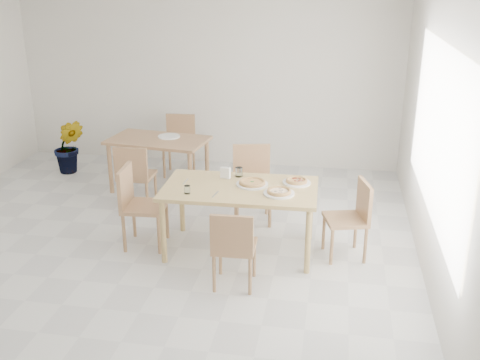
% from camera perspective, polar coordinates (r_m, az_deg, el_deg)
% --- Properties ---
extents(room, '(7.28, 7.00, 7.00)m').
position_cam_1_polar(room, '(5.56, 19.50, 4.58)').
color(room, silver).
rests_on(room, ground).
extents(main_table, '(1.67, 0.98, 0.75)m').
position_cam_1_polar(main_table, '(6.02, -0.00, -1.37)').
color(main_table, tan).
rests_on(main_table, ground).
extents(chair_south, '(0.42, 0.42, 0.82)m').
position_cam_1_polar(chair_south, '(5.37, -0.68, -6.55)').
color(chair_south, '#AD8056').
rests_on(chair_south, ground).
extents(chair_north, '(0.55, 0.55, 0.93)m').
position_cam_1_polar(chair_north, '(6.88, 1.23, 0.24)').
color(chair_north, '#AD8056').
rests_on(chair_north, ground).
extents(chair_west, '(0.49, 0.49, 0.92)m').
position_cam_1_polar(chair_west, '(6.30, -10.44, -2.09)').
color(chair_west, '#AD8056').
rests_on(chair_west, ground).
extents(chair_east, '(0.52, 0.52, 0.85)m').
position_cam_1_polar(chair_east, '(6.08, 11.42, -3.40)').
color(chair_east, '#AD8056').
rests_on(chair_east, ground).
extents(plate_margherita, '(0.34, 0.34, 0.02)m').
position_cam_1_polar(plate_margherita, '(6.04, 1.24, -0.43)').
color(plate_margherita, white).
rests_on(plate_margherita, main_table).
extents(plate_mushroom, '(0.32, 0.32, 0.02)m').
position_cam_1_polar(plate_mushroom, '(5.81, 3.98, -1.35)').
color(plate_mushroom, white).
rests_on(plate_mushroom, main_table).
extents(plate_pepperoni, '(0.30, 0.30, 0.02)m').
position_cam_1_polar(plate_pepperoni, '(6.12, 5.76, -0.26)').
color(plate_pepperoni, white).
rests_on(plate_pepperoni, main_table).
extents(pizza_margherita, '(0.33, 0.33, 0.03)m').
position_cam_1_polar(pizza_margherita, '(6.03, 1.25, -0.23)').
color(pizza_margherita, '#EABB6E').
rests_on(pizza_margherita, plate_margherita).
extents(pizza_mushroom, '(0.26, 0.26, 0.03)m').
position_cam_1_polar(pizza_mushroom, '(5.80, 3.98, -1.14)').
color(pizza_mushroom, '#EABB6E').
rests_on(pizza_mushroom, plate_mushroom).
extents(pizza_pepperoni, '(0.31, 0.31, 0.03)m').
position_cam_1_polar(pizza_pepperoni, '(6.11, 5.77, -0.06)').
color(pizza_pepperoni, '#EABB6E').
rests_on(pizza_pepperoni, plate_pepperoni).
extents(tumbler_a, '(0.08, 0.08, 0.11)m').
position_cam_1_polar(tumbler_a, '(6.28, -0.10, 0.82)').
color(tumbler_a, white).
rests_on(tumbler_a, main_table).
extents(tumbler_b, '(0.06, 0.06, 0.08)m').
position_cam_1_polar(tumbler_b, '(5.83, -5.39, -0.97)').
color(tumbler_b, white).
rests_on(tumbler_b, main_table).
extents(napkin_holder, '(0.13, 0.08, 0.13)m').
position_cam_1_polar(napkin_holder, '(6.21, -1.48, 0.68)').
color(napkin_holder, silver).
rests_on(napkin_holder, main_table).
extents(fork_a, '(0.04, 0.19, 0.01)m').
position_cam_1_polar(fork_a, '(5.78, -2.52, -1.48)').
color(fork_a, silver).
rests_on(fork_a, main_table).
extents(fork_b, '(0.02, 0.19, 0.01)m').
position_cam_1_polar(fork_b, '(6.16, -5.56, -0.18)').
color(fork_b, silver).
rests_on(fork_b, main_table).
extents(second_table, '(1.42, 0.93, 0.75)m').
position_cam_1_polar(second_table, '(7.85, -8.31, 3.49)').
color(second_table, '#AD8056').
rests_on(second_table, ground).
extents(chair_back_s, '(0.44, 0.44, 0.87)m').
position_cam_1_polar(chair_back_s, '(7.27, -10.68, 0.71)').
color(chair_back_s, '#AD8056').
rests_on(chair_back_s, ground).
extents(chair_back_n, '(0.47, 0.47, 0.89)m').
position_cam_1_polar(chair_back_n, '(8.57, -6.15, 4.05)').
color(chair_back_n, '#AD8056').
rests_on(chair_back_n, ground).
extents(plate_empty, '(0.31, 0.31, 0.02)m').
position_cam_1_polar(plate_empty, '(7.90, -7.23, 4.42)').
color(plate_empty, white).
rests_on(plate_empty, second_table).
extents(potted_plant, '(0.55, 0.48, 0.84)m').
position_cam_1_polar(potted_plant, '(8.94, -16.97, 3.29)').
color(potted_plant, '#386E21').
rests_on(potted_plant, ground).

